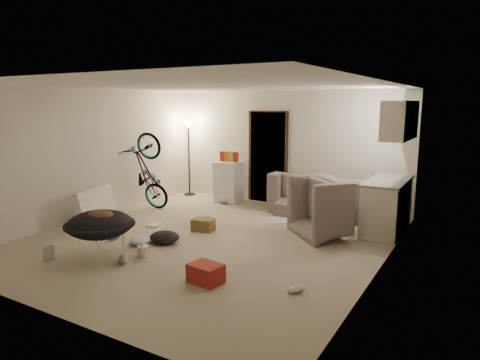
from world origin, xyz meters
The scene contains 38 objects.
floor centered at (0.00, 0.00, -0.01)m, with size 5.50×6.00×0.02m, color tan.
ceiling centered at (0.00, 0.00, 2.51)m, with size 5.50×6.00×0.02m, color white.
wall_back centered at (0.00, 3.01, 1.25)m, with size 5.50×0.02×2.50m, color silver.
wall_front centered at (0.00, -3.01, 1.25)m, with size 5.50×0.02×2.50m, color silver.
wall_left centered at (-2.76, 0.00, 1.25)m, with size 0.02×6.00×2.50m, color silver.
wall_right centered at (2.76, 0.00, 1.25)m, with size 0.02×6.00×2.50m, color silver.
doorway centered at (-0.40, 2.97, 1.02)m, with size 0.85×0.10×2.04m, color black.
door_trim centered at (-0.40, 2.94, 1.02)m, with size 0.97×0.04×2.10m, color #381E13.
floor_lamp centered at (-2.40, 2.65, 1.31)m, with size 0.28×0.28×1.81m.
kitchen_counter centered at (2.43, 2.00, 0.44)m, with size 0.60×1.50×0.88m, color beige.
counter_top centered at (2.43, 2.00, 0.90)m, with size 0.64×1.54×0.04m, color gray.
kitchen_uppers centered at (2.56, 2.00, 1.95)m, with size 0.38×1.40×0.65m, color beige.
sofa centered at (1.08, 2.45, 0.30)m, with size 2.08×0.81×0.61m, color #353B34.
armchair centered at (1.77, 1.36, 0.37)m, with size 1.13×0.99×0.73m, color #353B34.
bicycle centered at (-2.30, 1.05, 0.44)m, with size 0.58×1.67×0.88m, color black.
book_asset centered at (-1.47, -2.06, 0.01)m, with size 0.16×0.22×0.02m, color maroon.
mini_fridge centered at (-1.19, 2.55, 0.46)m, with size 0.54×0.54×0.92m, color white.
snack_box_0 centered at (-1.36, 2.55, 1.00)m, with size 0.10×0.07×0.30m, color maroon.
snack_box_1 centered at (-1.24, 2.55, 1.00)m, with size 0.10×0.07×0.30m, color #C16418.
snack_box_2 centered at (-1.12, 2.55, 1.00)m, with size 0.10×0.07×0.30m, color #C08928.
snack_box_3 centered at (-1.00, 2.55, 1.00)m, with size 0.10×0.07×0.30m, color maroon.
saucer_chair centered at (-0.84, -1.55, 0.42)m, with size 1.00×1.00×0.71m.
hoodie centered at (-0.79, -1.58, 0.63)m, with size 0.48×0.40×0.22m, color #51311C.
sofa_drape centered at (0.13, 2.45, 0.54)m, with size 0.56×0.46×0.28m, color black.
tv_box centered at (-2.30, -0.34, 0.34)m, with size 0.12×1.04×0.69m, color silver.
drink_case_a centered at (-0.37, 0.35, 0.11)m, with size 0.37×0.26×0.21m, color brown.
drink_case_b centered at (0.95, -1.47, 0.12)m, with size 0.41×0.30×0.24m, color maroon.
juicer centered at (-0.36, -1.19, 0.10)m, with size 0.17×0.17×0.24m.
newspaper centered at (0.49, 1.65, 0.00)m, with size 0.38×0.50×0.01m, color beige.
book_blue centered at (-0.52, 0.65, 0.02)m, with size 0.24×0.32×0.03m, color #305DAF.
book_white centered at (-1.32, 0.15, 0.01)m, with size 0.22×0.29×0.03m, color silver.
shoe_0 centered at (-0.66, 0.88, 0.05)m, with size 0.28×0.11×0.10m, color #305DAF.
shoe_1 centered at (-1.15, 2.24, 0.05)m, with size 0.27×0.11×0.10m, color slate.
shoe_2 centered at (-1.34, -0.84, 0.05)m, with size 0.25×0.10×0.09m, color #305DAF.
shoe_3 centered at (-0.45, -1.50, 0.05)m, with size 0.29×0.12×0.11m, color slate.
shoe_4 centered at (2.06, -1.17, 0.05)m, with size 0.27×0.11×0.10m, color white.
clothes_lump_a centered at (-0.53, -0.50, 0.09)m, with size 0.53×0.46×0.17m, color black.
clothes_lump_c centered at (-0.82, -0.77, 0.06)m, with size 0.39×0.33×0.12m, color silver.
Camera 1 is at (3.90, -5.65, 2.23)m, focal length 32.00 mm.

